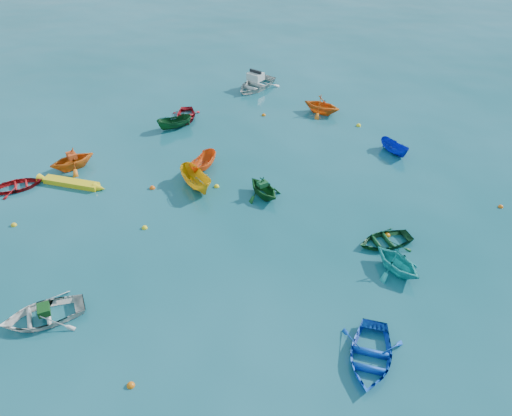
# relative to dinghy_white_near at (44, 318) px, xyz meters

# --- Properties ---
(ground) EXTENTS (160.00, 160.00, 0.00)m
(ground) POSITION_rel_dinghy_white_near_xyz_m (8.37, 3.74, 0.00)
(ground) COLOR #0A454E
(ground) RESTS_ON ground
(dinghy_white_near) EXTENTS (4.33, 3.95, 0.73)m
(dinghy_white_near) POSITION_rel_dinghy_white_near_xyz_m (0.00, 0.00, 0.00)
(dinghy_white_near) COLOR silver
(dinghy_white_near) RESTS_ON ground
(dinghy_blue_se) EXTENTS (3.10, 3.95, 0.75)m
(dinghy_blue_se) POSITION_rel_dinghy_white_near_xyz_m (14.13, -0.47, 0.00)
(dinghy_blue_se) COLOR blue
(dinghy_blue_se) RESTS_ON ground
(dinghy_orange_w) EXTENTS (3.70, 3.68, 1.48)m
(dinghy_orange_w) POSITION_rel_dinghy_white_near_xyz_m (-3.88, 12.20, 0.00)
(dinghy_orange_w) COLOR orange
(dinghy_orange_w) RESTS_ON ground
(sampan_yellow_mid) EXTENTS (2.92, 3.25, 1.23)m
(sampan_yellow_mid) POSITION_rel_dinghy_white_near_xyz_m (4.47, 10.96, 0.00)
(sampan_yellow_mid) COLOR gold
(sampan_yellow_mid) RESTS_ON ground
(dinghy_green_e) EXTENTS (3.52, 3.10, 0.61)m
(dinghy_green_e) POSITION_rel_dinghy_white_near_xyz_m (15.36, 6.99, 0.00)
(dinghy_green_e) COLOR #0F411E
(dinghy_green_e) RESTS_ON ground
(dinghy_cyan_se) EXTENTS (3.52, 3.56, 1.42)m
(dinghy_cyan_se) POSITION_rel_dinghy_white_near_xyz_m (15.74, 4.95, 0.00)
(dinghy_cyan_se) COLOR teal
(dinghy_cyan_se) RESTS_ON ground
(dinghy_red_nw) EXTENTS (3.40, 3.15, 0.58)m
(dinghy_red_nw) POSITION_rel_dinghy_white_near_xyz_m (-6.23, 9.59, 0.00)
(dinghy_red_nw) COLOR #A40D11
(dinghy_red_nw) RESTS_ON ground
(sampan_orange_n) EXTENTS (1.77, 2.93, 1.07)m
(sampan_orange_n) POSITION_rel_dinghy_white_near_xyz_m (4.49, 13.02, 0.00)
(sampan_orange_n) COLOR #F05916
(sampan_orange_n) RESTS_ON ground
(dinghy_green_n) EXTENTS (3.29, 3.33, 1.33)m
(dinghy_green_n) POSITION_rel_dinghy_white_near_xyz_m (8.59, 10.53, 0.00)
(dinghy_green_n) COLOR #124E1C
(dinghy_green_n) RESTS_ON ground
(sampan_blue_far) EXTENTS (2.18, 2.45, 0.93)m
(sampan_blue_far) POSITION_rel_dinghy_white_near_xyz_m (16.78, 16.63, 0.00)
(sampan_blue_far) COLOR #0D1FA9
(sampan_blue_far) RESTS_ON ground
(dinghy_red_far) EXTENTS (2.68, 3.33, 0.61)m
(dinghy_red_far) POSITION_rel_dinghy_white_near_xyz_m (1.66, 20.03, 0.00)
(dinghy_red_far) COLOR #A20D16
(dinghy_red_far) RESTS_ON ground
(dinghy_orange_far) EXTENTS (3.69, 3.48, 1.53)m
(dinghy_orange_far) POSITION_rel_dinghy_white_near_xyz_m (11.83, 22.19, 0.00)
(dinghy_orange_far) COLOR orange
(dinghy_orange_far) RESTS_ON ground
(sampan_green_far) EXTENTS (2.74, 2.26, 1.02)m
(sampan_green_far) POSITION_rel_dinghy_white_near_xyz_m (1.23, 18.35, 0.00)
(sampan_green_far) COLOR #10451E
(sampan_green_far) RESTS_ON ground
(kayak_yellow) EXTENTS (4.30, 1.24, 0.44)m
(kayak_yellow) POSITION_rel_dinghy_white_near_xyz_m (-3.18, 10.27, 0.00)
(kayak_yellow) COLOR yellow
(kayak_yellow) RESTS_ON ground
(motorboat_white) EXTENTS (4.76, 5.21, 1.48)m
(motorboat_white) POSITION_rel_dinghy_white_near_xyz_m (6.21, 26.38, 0.00)
(motorboat_white) COLOR silver
(motorboat_white) RESTS_ON ground
(tarp_green_a) EXTENTS (0.77, 0.83, 0.32)m
(tarp_green_a) POSITION_rel_dinghy_white_near_xyz_m (0.09, 0.05, 0.53)
(tarp_green_a) COLOR #104115
(tarp_green_a) RESTS_ON dinghy_white_near
(tarp_orange_a) EXTENTS (0.84, 0.85, 0.33)m
(tarp_orange_a) POSITION_rel_dinghy_white_near_xyz_m (-3.84, 12.23, 0.90)
(tarp_orange_a) COLOR #DE4316
(tarp_orange_a) RESTS_ON dinghy_orange_w
(tarp_green_b) EXTENTS (0.71, 0.69, 0.28)m
(tarp_green_b) POSITION_rel_dinghy_white_near_xyz_m (8.53, 10.61, 0.80)
(tarp_green_b) COLOR #134D25
(tarp_green_b) RESTS_ON dinghy_green_n
(buoy_or_a) EXTENTS (0.32, 0.32, 0.32)m
(buoy_or_a) POSITION_rel_dinghy_white_near_xyz_m (4.88, -2.81, 0.00)
(buoy_or_a) COLOR orange
(buoy_or_a) RESTS_ON ground
(buoy_ye_a) EXTENTS (0.32, 0.32, 0.32)m
(buoy_ye_a) POSITION_rel_dinghy_white_near_xyz_m (2.51, 6.72, 0.00)
(buoy_ye_a) COLOR yellow
(buoy_ye_a) RESTS_ON ground
(buoy_or_b) EXTENTS (0.36, 0.36, 0.36)m
(buoy_or_b) POSITION_rel_dinghy_white_near_xyz_m (15.56, 7.66, 0.00)
(buoy_or_b) COLOR orange
(buoy_or_b) RESTS_ON ground
(buoy_ye_b) EXTENTS (0.32, 0.32, 0.32)m
(buoy_ye_b) POSITION_rel_dinghy_white_near_xyz_m (-4.69, 6.09, 0.00)
(buoy_ye_b) COLOR gold
(buoy_ye_b) RESTS_ON ground
(buoy_or_c) EXTENTS (0.35, 0.35, 0.35)m
(buoy_or_c) POSITION_rel_dinghy_white_near_xyz_m (1.81, 10.52, 0.00)
(buoy_or_c) COLOR #ED560C
(buoy_or_c) RESTS_ON ground
(buoy_ye_c) EXTENTS (0.29, 0.29, 0.29)m
(buoy_ye_c) POSITION_rel_dinghy_white_near_xyz_m (8.40, 11.39, 0.00)
(buoy_ye_c) COLOR yellow
(buoy_ye_c) RESTS_ON ground
(buoy_or_d) EXTENTS (0.29, 0.29, 0.29)m
(buoy_or_d) POSITION_rel_dinghy_white_near_xyz_m (22.29, 11.06, 0.00)
(buoy_or_d) COLOR #E15C0C
(buoy_or_d) RESTS_ON ground
(buoy_ye_d) EXTENTS (0.32, 0.32, 0.32)m
(buoy_ye_d) POSITION_rel_dinghy_white_near_xyz_m (5.66, 11.16, 0.00)
(buoy_ye_d) COLOR yellow
(buoy_ye_d) RESTS_ON ground
(buoy_or_e) EXTENTS (0.32, 0.32, 0.32)m
(buoy_or_e) POSITION_rel_dinghy_white_near_xyz_m (7.46, 21.22, 0.00)
(buoy_or_e) COLOR #D2620B
(buoy_or_e) RESTS_ON ground
(buoy_ye_e) EXTENTS (0.36, 0.36, 0.36)m
(buoy_ye_e) POSITION_rel_dinghy_white_near_xyz_m (14.61, 20.35, 0.00)
(buoy_ye_e) COLOR yellow
(buoy_ye_e) RESTS_ON ground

